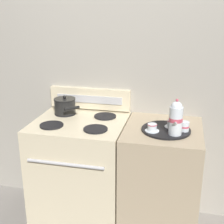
% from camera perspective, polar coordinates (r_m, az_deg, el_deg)
% --- Properties ---
extents(ground_plane, '(6.00, 6.00, 0.00)m').
position_cam_1_polar(ground_plane, '(2.85, 0.57, -19.70)').
color(ground_plane, gray).
extents(wall_back, '(6.00, 0.05, 2.20)m').
position_cam_1_polar(wall_back, '(2.65, 2.26, 4.09)').
color(wall_back, '#9E998E').
rests_on(wall_back, ground).
extents(stove, '(0.72, 0.67, 0.93)m').
position_cam_1_polar(stove, '(2.66, -5.64, -10.95)').
color(stove, beige).
rests_on(stove, ground).
extents(control_panel, '(0.70, 0.05, 0.18)m').
position_cam_1_polar(control_panel, '(2.70, -4.04, 2.48)').
color(control_panel, beige).
rests_on(control_panel, stove).
extents(side_counter, '(0.57, 0.64, 0.91)m').
position_cam_1_polar(side_counter, '(2.55, 8.84, -12.56)').
color(side_counter, tan).
rests_on(side_counter, ground).
extents(saucepan, '(0.25, 0.25, 0.15)m').
position_cam_1_polar(saucepan, '(2.62, -8.58, 1.18)').
color(saucepan, black).
rests_on(saucepan, stove).
extents(serving_tray, '(0.35, 0.35, 0.01)m').
position_cam_1_polar(serving_tray, '(2.30, 9.84, -3.23)').
color(serving_tray, black).
rests_on(serving_tray, side_counter).
extents(teapot, '(0.10, 0.15, 0.26)m').
position_cam_1_polar(teapot, '(2.17, 11.60, -1.06)').
color(teapot, silver).
rests_on(teapot, serving_tray).
extents(teacup_left, '(0.10, 0.10, 0.05)m').
position_cam_1_polar(teacup_left, '(2.33, 10.87, -2.11)').
color(teacup_left, silver).
rests_on(teacup_left, serving_tray).
extents(teacup_right, '(0.10, 0.10, 0.05)m').
position_cam_1_polar(teacup_right, '(2.23, 7.35, -2.85)').
color(teacup_right, silver).
rests_on(teacup_right, serving_tray).
extents(creamer_jug, '(0.07, 0.07, 0.07)m').
position_cam_1_polar(creamer_jug, '(2.28, 13.09, -2.56)').
color(creamer_jug, silver).
rests_on(creamer_jug, serving_tray).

